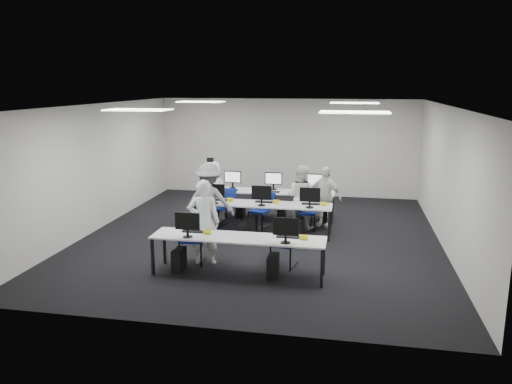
% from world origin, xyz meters
% --- Properties ---
extents(room, '(9.00, 9.02, 3.00)m').
position_xyz_m(room, '(0.00, 0.00, 1.50)').
color(room, black).
rests_on(room, ground).
extents(ceiling_panels, '(5.20, 4.60, 0.02)m').
position_xyz_m(ceiling_panels, '(0.00, 0.00, 2.98)').
color(ceiling_panels, white).
rests_on(ceiling_panels, room).
extents(desk_front, '(3.20, 0.70, 0.73)m').
position_xyz_m(desk_front, '(0.00, -2.40, 0.68)').
color(desk_front, silver).
rests_on(desk_front, ground).
extents(desk_mid, '(3.20, 0.70, 0.73)m').
position_xyz_m(desk_mid, '(0.00, 0.20, 0.68)').
color(desk_mid, silver).
rests_on(desk_mid, ground).
extents(desk_back, '(3.20, 0.70, 0.73)m').
position_xyz_m(desk_back, '(0.00, 1.60, 0.68)').
color(desk_back, silver).
rests_on(desk_back, ground).
extents(equipment_front, '(2.51, 0.41, 1.19)m').
position_xyz_m(equipment_front, '(-0.19, -2.42, 0.36)').
color(equipment_front, '#0C57A6').
rests_on(equipment_front, desk_front).
extents(equipment_mid, '(2.91, 0.41, 1.19)m').
position_xyz_m(equipment_mid, '(-0.19, 0.18, 0.36)').
color(equipment_mid, white).
rests_on(equipment_mid, desk_mid).
extents(equipment_back, '(2.91, 0.41, 1.19)m').
position_xyz_m(equipment_back, '(0.19, 1.62, 0.36)').
color(equipment_back, white).
rests_on(equipment_back, desk_back).
extents(chair_0, '(0.52, 0.56, 0.95)m').
position_xyz_m(chair_0, '(-1.03, -1.94, 0.30)').
color(chair_0, navy).
rests_on(chair_0, ground).
extents(chair_1, '(0.52, 0.55, 0.90)m').
position_xyz_m(chair_1, '(0.77, -1.79, 0.28)').
color(chair_1, navy).
rests_on(chair_1, ground).
extents(chair_2, '(0.52, 0.55, 0.86)m').
position_xyz_m(chair_2, '(-1.27, 0.69, 0.27)').
color(chair_2, navy).
rests_on(chair_2, ground).
extents(chair_3, '(0.51, 0.53, 0.82)m').
position_xyz_m(chair_3, '(-0.17, 0.65, 0.26)').
color(chair_3, navy).
rests_on(chair_3, ground).
extents(chair_4, '(0.45, 0.48, 0.83)m').
position_xyz_m(chair_4, '(0.97, 0.74, 0.26)').
color(chair_4, navy).
rests_on(chair_4, ground).
extents(chair_5, '(0.50, 0.53, 0.92)m').
position_xyz_m(chair_5, '(-0.98, 1.02, 0.29)').
color(chair_5, navy).
rests_on(chair_5, ground).
extents(chair_6, '(0.42, 0.45, 0.83)m').
position_xyz_m(chair_6, '(-0.01, 1.13, 0.26)').
color(chair_6, navy).
rests_on(chair_6, ground).
extents(chair_7, '(0.52, 0.55, 0.87)m').
position_xyz_m(chair_7, '(0.92, 0.98, 0.28)').
color(chair_7, navy).
rests_on(chair_7, ground).
extents(handbag, '(0.41, 0.30, 0.30)m').
position_xyz_m(handbag, '(-1.45, 0.24, 0.88)').
color(handbag, olive).
rests_on(handbag, desk_mid).
extents(student_0, '(0.66, 0.47, 1.68)m').
position_xyz_m(student_0, '(-0.78, -1.94, 0.84)').
color(student_0, white).
rests_on(student_0, ground).
extents(student_1, '(0.91, 0.81, 1.56)m').
position_xyz_m(student_1, '(0.82, 0.87, 0.78)').
color(student_1, white).
rests_on(student_1, ground).
extents(student_2, '(0.83, 0.59, 1.58)m').
position_xyz_m(student_2, '(-1.41, 0.90, 0.79)').
color(student_2, white).
rests_on(student_2, ground).
extents(student_3, '(0.95, 0.66, 1.50)m').
position_xyz_m(student_3, '(1.37, 1.13, 0.75)').
color(student_3, white).
rests_on(student_3, ground).
extents(photographer, '(1.14, 0.68, 1.74)m').
position_xyz_m(photographer, '(-1.12, -0.40, 0.87)').
color(photographer, slate).
rests_on(photographer, ground).
extents(dslr_camera, '(0.15, 0.18, 0.10)m').
position_xyz_m(dslr_camera, '(-1.13, -0.22, 1.80)').
color(dslr_camera, black).
rests_on(dslr_camera, photographer).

